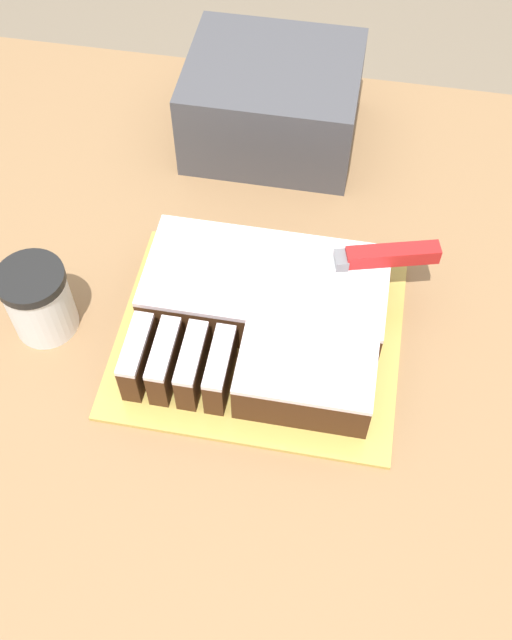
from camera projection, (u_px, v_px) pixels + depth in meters
ground_plane at (258, 554)px, 1.71m from camera, size 8.00×8.00×0.00m
countertop at (258, 476)px, 1.34m from camera, size 1.40×1.10×0.90m
cake_board at (256, 336)px, 0.96m from camera, size 0.36×0.30×0.01m
cake at (262, 317)px, 0.94m from camera, size 0.31×0.25×0.07m
knife at (360, 258)px, 0.94m from camera, size 0.34×0.11×0.02m
coffee_cup at (39, 300)px, 0.94m from camera, size 0.09×0.09×0.10m
storage_box at (273, 102)px, 1.12m from camera, size 0.25×0.22×0.14m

